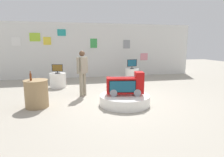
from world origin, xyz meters
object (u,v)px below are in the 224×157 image
Objects in this scene: display_pedestal_center_rear at (58,80)px; tv_on_center_rear at (57,68)px; main_display_pedestal at (125,100)px; novelty_firetruck_tv at (126,86)px; tv_on_left_rear at (132,63)px; shopper_browsing_near_truck at (82,70)px; display_pedestal_left_rear at (132,74)px; bottle_on_side_table at (31,77)px; side_table_round at (37,93)px.

display_pedestal_center_rear is 0.52m from tv_on_center_rear.
tv_on_center_rear is (0.00, -0.00, 0.52)m from display_pedestal_center_rear.
main_display_pedestal is 0.45m from novelty_firetruck_tv.
shopper_browsing_near_truck reaches higher than tv_on_left_rear.
display_pedestal_left_rear is 0.58m from tv_on_left_rear.
tv_on_left_rear is 1.20× the size of tv_on_center_rear.
shopper_browsing_near_truck is at bearing 132.49° from main_display_pedestal.
main_display_pedestal is 2.86m from bottle_on_side_table.
main_display_pedestal is 5.59× the size of bottle_on_side_table.
main_display_pedestal is at bearing -111.62° from tv_on_left_rear.
side_table_round is at bearing -139.95° from display_pedestal_left_rear.
display_pedestal_left_rear is at bearing 42.80° from shopper_browsing_near_truck.
bottle_on_side_table is (-0.59, -2.70, 0.11)m from tv_on_center_rear.
side_table_round reaches higher than display_pedestal_center_rear.
tv_on_center_rear is (-2.17, 2.98, 0.22)m from novelty_firetruck_tv.
tv_on_center_rear is at bearing -72.88° from display_pedestal_center_rear.
display_pedestal_left_rear is 0.85× the size of side_table_round.
novelty_firetruck_tv is 3.70m from tv_on_center_rear.
main_display_pedestal is 2.24× the size of display_pedestal_center_rear.
tv_on_left_rear is (-0.00, -0.00, 0.58)m from display_pedestal_left_rear.
tv_on_center_rear is at bearing -167.17° from display_pedestal_left_rear.
tv_on_center_rear reaches higher than side_table_round.
tv_on_left_rear is 3.75m from tv_on_center_rear.
tv_on_center_rear is at bearing 119.93° from shopper_browsing_near_truck.
side_table_round is at bearing 172.83° from main_display_pedestal.
display_pedestal_left_rear is 3.79m from tv_on_center_rear.
tv_on_center_rear reaches higher than main_display_pedestal.
bottle_on_side_table is at bearing 174.25° from novelty_firetruck_tv.
display_pedestal_left_rear is 1.51× the size of tv_on_center_rear.
display_pedestal_center_rear is 0.85× the size of side_table_round.
shopper_browsing_near_truck is (-2.70, -2.50, 0.65)m from display_pedestal_left_rear.
novelty_firetruck_tv is at bearing -111.30° from tv_on_left_rear.
display_pedestal_left_rear is at bearing 68.71° from novelty_firetruck_tv.
main_display_pedestal is 3.68m from display_pedestal_center_rear.
novelty_firetruck_tv is 4.10m from tv_on_left_rear.
bottle_on_side_table is at bearing -102.32° from tv_on_center_rear.
shopper_browsing_near_truck is (0.96, -1.67, 0.13)m from tv_on_center_rear.
novelty_firetruck_tv is at bearing -26.61° from main_display_pedestal.
tv_on_left_rear is at bearing 39.73° from bottle_on_side_table.
shopper_browsing_near_truck is (1.55, 1.03, 0.02)m from bottle_on_side_table.
tv_on_center_rear is 1.93m from shopper_browsing_near_truck.
bottle_on_side_table is (-2.74, 0.27, 0.78)m from main_display_pedestal.
display_pedestal_center_rear is (-2.17, 2.98, -0.29)m from novelty_firetruck_tv.
side_table_round is (-2.62, 0.33, 0.27)m from main_display_pedestal.
main_display_pedestal is 0.95× the size of shopper_browsing_near_truck.
tv_on_left_rear is 0.80× the size of display_pedestal_center_rear.
tv_on_left_rear reaches higher than display_pedestal_center_rear.
tv_on_left_rear is 1.99× the size of bottle_on_side_table.
display_pedestal_center_rear is (-3.66, -0.82, -0.58)m from tv_on_left_rear.
main_display_pedestal is 1.33× the size of novelty_firetruck_tv.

